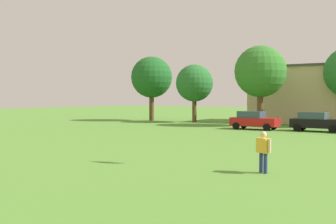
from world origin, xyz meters
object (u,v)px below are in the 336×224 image
object	(u,v)px
adult_bystander	(263,148)
tree_center_left	(260,72)
parked_car_red_0	(254,120)
parked_car_black_1	(316,122)
tree_far_left	(152,77)
tree_left	(194,83)

from	to	relation	value
adult_bystander	tree_center_left	xyz separation A→B (m)	(-9.81, 25.25, 4.59)
adult_bystander	parked_car_red_0	xyz separation A→B (m)	(-8.59, 20.54, -0.12)
parked_car_black_1	tree_far_left	xyz separation A→B (m)	(-21.32, 5.27, 4.56)
tree_far_left	adult_bystander	bearing A→B (deg)	-47.34
parked_car_red_0	tree_far_left	distance (m)	17.71
parked_car_black_1	tree_far_left	size ratio (longest dim) A/B	0.54
parked_car_red_0	tree_center_left	size ratio (longest dim) A/B	0.52
tree_left	tree_center_left	xyz separation A→B (m)	(8.61, -1.45, 0.99)
adult_bystander	tree_left	world-z (taller)	tree_left
tree_left	parked_car_red_0	bearing A→B (deg)	-32.03
tree_far_left	tree_left	world-z (taller)	tree_far_left
tree_far_left	tree_center_left	distance (m)	14.82
parked_car_black_1	parked_car_red_0	bearing A→B (deg)	-171.03
adult_bystander	parked_car_red_0	size ratio (longest dim) A/B	0.38
tree_far_left	tree_center_left	world-z (taller)	tree_center_left
tree_far_left	tree_center_left	size ratio (longest dim) A/B	0.97
parked_car_red_0	tree_left	distance (m)	12.18
tree_left	tree_center_left	bearing A→B (deg)	-9.56
parked_car_red_0	tree_center_left	world-z (taller)	tree_center_left
tree_left	tree_center_left	world-z (taller)	tree_center_left
parked_car_black_1	tree_far_left	bearing A→B (deg)	166.12
tree_center_left	parked_car_red_0	bearing A→B (deg)	-75.39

